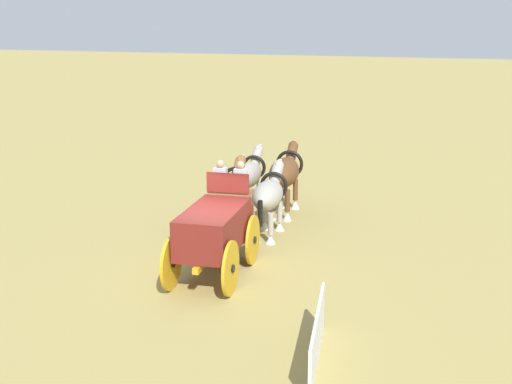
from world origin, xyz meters
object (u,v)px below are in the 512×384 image
(show_wagon, at_px, (215,228))
(draft_horse_rear_near, at_px, (229,191))
(draft_horse_rear_off, at_px, (269,196))
(draft_horse_lead_near, at_px, (249,176))
(draft_horse_lead_off, at_px, (285,173))

(show_wagon, xyz_separation_m, draft_horse_rear_near, (3.50, 1.12, 0.09))
(draft_horse_rear_near, xyz_separation_m, draft_horse_rear_off, (0.18, -1.29, -0.07))
(draft_horse_lead_near, bearing_deg, draft_horse_rear_near, -172.42)
(show_wagon, relative_size, draft_horse_lead_near, 1.95)
(show_wagon, bearing_deg, draft_horse_lead_near, 13.54)
(draft_horse_rear_off, xyz_separation_m, draft_horse_lead_near, (2.41, 1.63, -0.01))
(show_wagon, xyz_separation_m, draft_horse_lead_near, (6.09, 1.47, 0.01))
(show_wagon, bearing_deg, draft_horse_rear_near, 17.76)
(draft_horse_rear_near, relative_size, draft_horse_lead_near, 1.02)
(draft_horse_rear_near, distance_m, draft_horse_lead_off, 2.90)
(show_wagon, distance_m, draft_horse_lead_near, 6.26)
(draft_horse_lead_off, bearing_deg, draft_horse_rear_off, -172.42)
(show_wagon, height_order, draft_horse_rear_off, show_wagon)
(show_wagon, height_order, draft_horse_lead_off, show_wagon)
(draft_horse_rear_off, bearing_deg, draft_horse_lead_off, 7.58)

